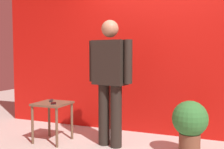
{
  "coord_description": "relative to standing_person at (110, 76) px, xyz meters",
  "views": [
    {
      "loc": [
        1.06,
        -3.12,
        1.26
      ],
      "look_at": [
        -0.45,
        0.55,
        0.97
      ],
      "focal_mm": 45.16,
      "sensor_mm": 36.0,
      "label": 1
    }
  ],
  "objects": [
    {
      "name": "cell_phone",
      "position": [
        -0.77,
        -0.21,
        -0.39
      ],
      "size": [
        0.14,
        0.16,
        0.01
      ],
      "primitive_type": "cube",
      "rotation": [
        0.0,
        0.0,
        0.57
      ],
      "color": "black",
      "rests_on": "side_table"
    },
    {
      "name": "back_wall_red",
      "position": [
        0.41,
        0.85,
        0.42
      ],
      "size": [
        5.5,
        0.12,
        2.75
      ],
      "primitive_type": "cube",
      "color": "red",
      "rests_on": "ground_plane"
    },
    {
      "name": "potted_plant",
      "position": [
        1.06,
        0.02,
        -0.55
      ],
      "size": [
        0.44,
        0.44,
        0.69
      ],
      "color": "brown",
      "rests_on": "ground_plane"
    },
    {
      "name": "side_table",
      "position": [
        -0.83,
        -0.14,
        -0.49
      ],
      "size": [
        0.46,
        0.46,
        0.57
      ],
      "color": "brown",
      "rests_on": "ground_plane"
    },
    {
      "name": "tv_remote",
      "position": [
        -0.92,
        -0.05,
        -0.38
      ],
      "size": [
        0.12,
        0.17,
        0.02
      ],
      "primitive_type": "cube",
      "rotation": [
        0.0,
        0.0,
        0.49
      ],
      "color": "black",
      "rests_on": "side_table"
    },
    {
      "name": "standing_person",
      "position": [
        0.0,
        0.0,
        0.0
      ],
      "size": [
        0.68,
        0.31,
        1.71
      ],
      "color": "black",
      "rests_on": "ground_plane"
    }
  ]
}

